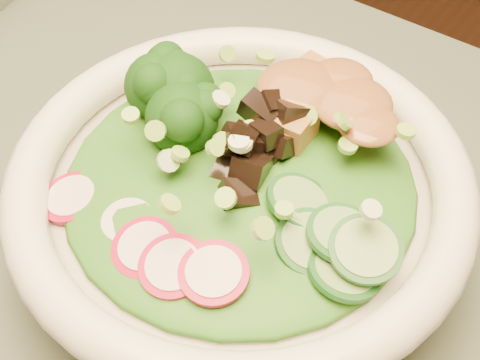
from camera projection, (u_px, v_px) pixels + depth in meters
The scene contains 10 objects.
dining_table at pixel (33, 299), 0.58m from camera, with size 1.20×0.80×0.75m.
salad_bowl at pixel (240, 201), 0.45m from camera, with size 0.30×0.30×0.08m.
lettuce_bed at pixel (240, 179), 0.43m from camera, with size 0.23×0.23×0.03m, color #165612.
broccoli_florets at pixel (166, 105), 0.45m from camera, with size 0.09×0.08×0.05m, color black, non-canonical shape.
radish_slices at pixel (151, 242), 0.39m from camera, with size 0.12×0.05×0.02m, color #A30C31, non-canonical shape.
cucumber_slices at pixel (325, 234), 0.39m from camera, with size 0.08×0.08×0.04m, color #7BA65C, non-canonical shape.
mushroom_heap at pixel (256, 151), 0.43m from camera, with size 0.08×0.08×0.05m, color black, non-canonical shape.
tofu_cubes at pixel (318, 113), 0.45m from camera, with size 0.10×0.07×0.04m, color #A17035, non-canonical shape.
peanut_sauce at pixel (320, 97), 0.44m from camera, with size 0.08×0.06×0.02m, color brown.
scallion_garnish at pixel (240, 149), 0.41m from camera, with size 0.22×0.22×0.03m, color #84BF43, non-canonical shape.
Camera 1 is at (0.32, -0.14, 1.14)m, focal length 50.00 mm.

